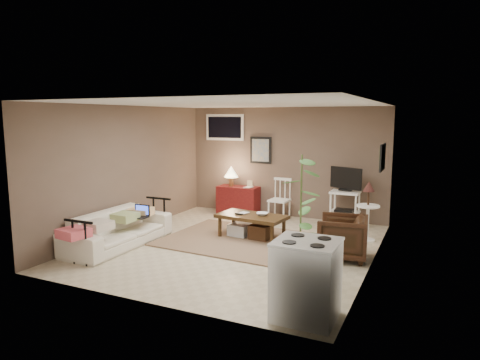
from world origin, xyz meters
The scene contains 20 objects.
floor centered at (0.00, 0.00, 0.00)m, with size 5.00×5.00×0.00m, color #C1B293.
art_back centered at (-0.55, 2.48, 1.45)m, with size 0.50×0.03×0.60m, color black.
art_right centered at (2.23, 1.05, 1.52)m, with size 0.03×0.60×0.45m, color black.
window centered at (-1.45, 2.48, 1.95)m, with size 0.96×0.03×0.60m, color white.
rug centered at (-0.06, 0.31, 0.01)m, with size 2.58×2.07×0.02m, color #7F5F4A.
coffee_table centered at (0.07, 0.51, 0.26)m, with size 1.29×0.76×0.47m.
sofa centered at (-1.80, -0.85, 0.40)m, with size 2.04×0.59×0.80m, color silver.
sofa_pillows centered at (-1.75, -1.08, 0.49)m, with size 0.39×1.94×0.14m, color beige, non-canonical shape.
sofa_end_rails centered at (-1.68, -0.85, 0.34)m, with size 0.55×2.03×0.68m, color black, non-canonical shape.
laptop centered at (-1.60, -0.50, 0.51)m, with size 0.31×0.23×0.21m.
red_console centered at (-1.03, 2.27, 0.37)m, with size 0.94×0.42×1.08m.
spindle_chair centered at (0.03, 2.13, 0.41)m, with size 0.42×0.42×0.88m.
tv_stand centered at (1.42, 2.13, 0.63)m, with size 0.67×0.46×1.20m.
side_table centered at (2.00, 1.25, 0.67)m, with size 0.40×0.40×1.08m.
armchair centered at (1.79, 0.11, 0.37)m, with size 0.72×0.67×0.74m, color black.
potted_plant centered at (1.43, -0.93, 0.91)m, with size 0.43×0.43×1.72m.
stove centered at (1.85, -2.08, 0.44)m, with size 0.68×0.63×0.88m.
bowl centered at (0.27, 0.56, 0.54)m, with size 0.21×0.05×0.21m, color #3A270F.
book_table centered at (-0.18, 0.57, 0.54)m, with size 0.15×0.02×0.21m, color #3A270F.
book_console centered at (-0.81, 2.21, 0.74)m, with size 0.17×0.02×0.22m, color #3A270F.
Camera 1 is at (3.06, -6.39, 2.18)m, focal length 32.00 mm.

